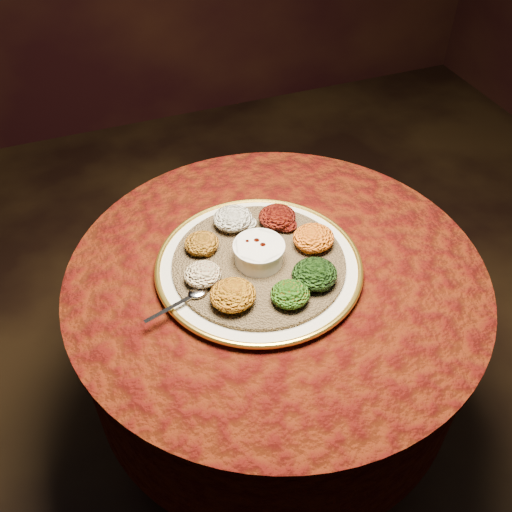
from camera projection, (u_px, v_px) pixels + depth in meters
name	position (u px, v px, depth m)	size (l,w,h in m)	color
table	(275.00, 322.00, 1.42)	(0.96, 0.96, 0.73)	black
platter	(259.00, 266.00, 1.29)	(0.54, 0.54, 0.02)	beige
injera	(259.00, 262.00, 1.28)	(0.39, 0.39, 0.01)	olive
stew_bowl	(259.00, 252.00, 1.26)	(0.12, 0.12, 0.05)	silver
spoon	(193.00, 295.00, 1.20)	(0.15, 0.06, 0.01)	silver
portion_ayib	(233.00, 218.00, 1.35)	(0.09, 0.09, 0.05)	silver
portion_kitfo	(277.00, 217.00, 1.35)	(0.09, 0.09, 0.04)	black
portion_tikil	(313.00, 238.00, 1.30)	(0.10, 0.09, 0.05)	#BA790F
portion_gomen	(315.00, 274.00, 1.22)	(0.10, 0.09, 0.05)	black
portion_mixveg	(290.00, 294.00, 1.18)	(0.08, 0.08, 0.04)	#962B09
portion_kik	(233.00, 295.00, 1.17)	(0.10, 0.09, 0.05)	#A5660E
portion_timatim	(203.00, 274.00, 1.22)	(0.08, 0.08, 0.04)	maroon
portion_shiro	(202.00, 243.00, 1.29)	(0.08, 0.08, 0.04)	#A25C13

